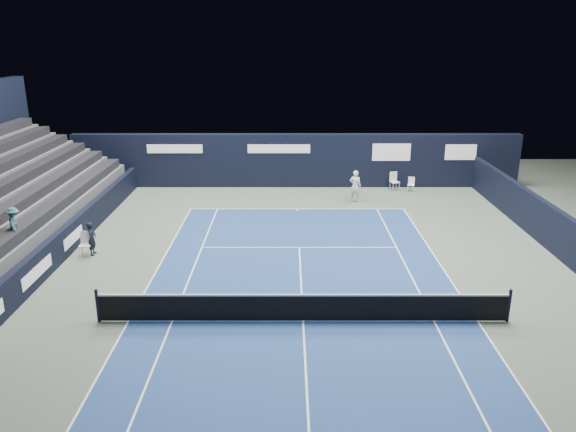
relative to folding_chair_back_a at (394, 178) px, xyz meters
name	(u,v)px	position (x,y,z in m)	size (l,w,h in m)	color
ground	(302,293)	(-5.62, -13.67, -0.70)	(48.00, 48.00, 0.00)	#4A584D
court_surface	(303,321)	(-5.62, -15.67, -0.70)	(10.97, 23.77, 0.01)	navy
enclosure_wall_right	(555,231)	(4.88, -9.67, 0.20)	(0.30, 22.00, 1.80)	black
folding_chair_back_a	(394,178)	(0.00, 0.00, 0.00)	(0.59, 0.61, 1.05)	silver
folding_chair_back_b	(411,183)	(0.95, -0.32, -0.23)	(0.45, 0.45, 0.83)	white
line_judge_chair	(86,242)	(-14.29, -10.14, -0.13)	(0.47, 0.45, 1.01)	silver
line_judge	(92,238)	(-14.06, -10.04, -0.01)	(0.51, 0.33, 1.39)	black
court_markings	(303,321)	(-5.62, -15.67, -0.69)	(11.03, 23.83, 0.00)	white
tennis_net	(303,307)	(-5.62, -15.67, -0.19)	(12.90, 0.10, 1.10)	black
back_sponsor_wall	(296,160)	(-5.62, 0.83, 0.85)	(26.00, 0.63, 3.10)	black
side_barrier_left	(69,238)	(-15.12, -9.70, -0.10)	(0.33, 22.00, 1.20)	black
tennis_player	(355,186)	(-2.50, -2.38, 0.15)	(0.72, 0.91, 1.70)	white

